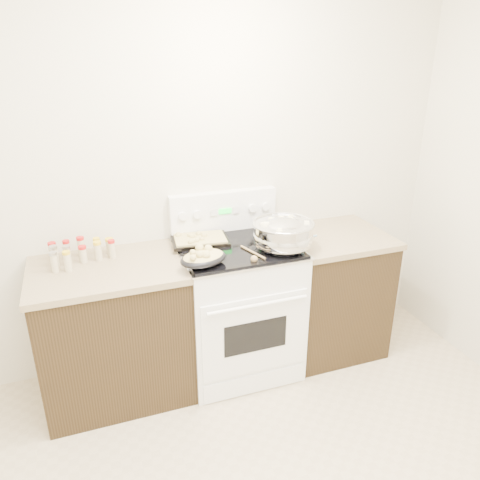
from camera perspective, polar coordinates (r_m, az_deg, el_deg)
name	(u,v)px	position (r m, az deg, el deg)	size (l,w,h in m)	color
room_shell	(283,203)	(1.43, 5.30, 4.50)	(4.10, 3.60, 2.75)	beige
counter_left	(115,331)	(3.15, -15.00, -10.66)	(0.93, 0.67, 0.92)	black
counter_right	(330,291)	(3.56, 10.86, -6.16)	(0.73, 0.67, 0.92)	black
kitchen_range	(237,305)	(3.27, -0.33, -7.95)	(0.78, 0.73, 1.22)	white
mixing_bowl	(283,235)	(2.99, 5.26, 0.62)	(0.48, 0.48, 0.23)	silver
roasting_pan	(203,257)	(2.77, -4.51, -2.14)	(0.34, 0.28, 0.11)	black
baking_sheet	(199,239)	(3.11, -4.98, 0.07)	(0.40, 0.30, 0.06)	black
wooden_spoon	(254,257)	(2.87, 1.67, -2.02)	(0.10, 0.24, 0.04)	#9A7946
blue_ladle	(300,247)	(2.97, 7.36, -0.80)	(0.25, 0.20, 0.11)	#97C3E1
spice_jars	(78,252)	(3.03, -19.12, -1.42)	(0.39, 0.24, 0.13)	#BFB28C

